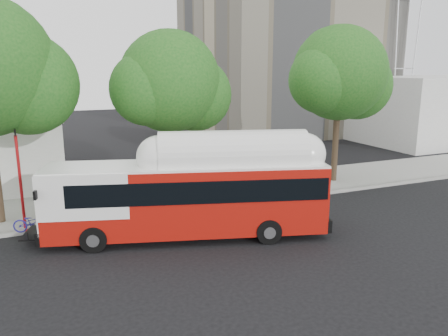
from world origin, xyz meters
The scene contains 9 objects.
ground centered at (0.00, 0.00, 0.00)m, with size 120.00×120.00×0.00m, color black.
sidewalk centered at (0.00, 6.50, 0.07)m, with size 60.00×5.00×0.15m, color gray.
curb_strip centered at (0.00, 3.90, 0.07)m, with size 60.00×0.30×0.15m, color gray.
red_curb_segment centered at (-3.00, 3.90, 0.08)m, with size 10.00×0.32×0.16m, color maroon.
street_tree_mid centered at (-0.59, 6.06, 5.91)m, with size 5.75×5.00×8.62m.
street_tree_right centered at (9.44, 5.86, 6.26)m, with size 6.21×5.40×9.18m.
horizon_block centered at (30.00, 16.00, 3.00)m, with size 20.00×12.00×6.00m, color silver.
transit_bus centered at (-1.76, 0.90, 1.64)m, with size 11.96×5.34×3.50m.
signal_pole centered at (-8.01, 4.25, 2.22)m, with size 0.12×0.41×4.33m.
Camera 1 is at (-7.06, -15.13, 6.76)m, focal length 35.00 mm.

